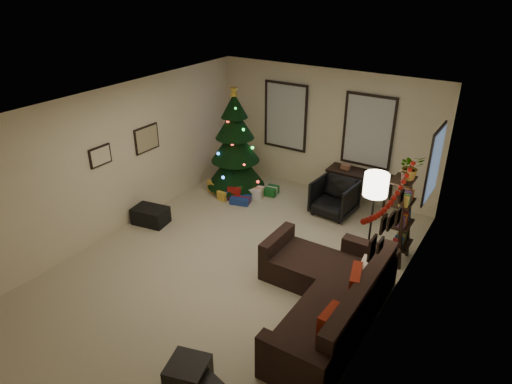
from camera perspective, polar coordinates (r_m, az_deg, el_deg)
floor at (r=7.76m, az=-3.05°, el=-9.13°), size 7.00×7.00×0.00m
ceiling at (r=6.58m, az=-3.61°, el=10.42°), size 7.00×7.00×0.00m
wall_back at (r=9.90m, az=8.65°, el=7.46°), size 5.00×0.00×5.00m
wall_front at (r=5.14m, az=-27.46°, el=-14.94°), size 5.00×0.00×5.00m
wall_left at (r=8.65m, az=-16.93°, el=3.81°), size 0.00×7.00×7.00m
wall_right at (r=6.12m, az=16.21°, el=-5.77°), size 0.00×7.00×7.00m
window_back_left at (r=10.21m, az=3.76°, el=9.47°), size 1.05×0.06×1.50m
window_back_right at (r=9.49m, az=13.91°, el=7.43°), size 1.05×0.06×1.50m
window_right_wall at (r=8.32m, az=21.53°, el=3.29°), size 0.06×0.90×1.30m
christmas_tree at (r=9.90m, az=-2.63°, el=5.53°), size 1.28×1.28×2.39m
presents at (r=9.98m, az=-2.29°, el=0.23°), size 1.50×1.01×0.30m
sofa at (r=6.73m, az=9.02°, el=-12.83°), size 1.89×2.75×0.87m
pillow_red_a at (r=5.78m, az=9.05°, el=-15.95°), size 0.13×0.41×0.41m
pillow_red_b at (r=6.40m, az=12.28°, el=-11.42°), size 0.25×0.50×0.48m
pillow_cream at (r=6.67m, az=13.35°, el=-9.93°), size 0.15×0.40×0.39m
ottoman_near at (r=5.77m, az=-8.48°, el=-21.97°), size 0.56×0.56×0.43m
desk at (r=9.58m, az=12.97°, el=1.92°), size 1.37×0.49×0.74m
desk_chair at (r=9.23m, az=9.79°, el=-0.68°), size 0.77×0.73×0.74m
bookshelf at (r=7.80m, az=18.03°, el=-3.07°), size 0.30×0.51×1.73m
potted_plant at (r=7.32m, az=18.92°, el=3.44°), size 0.62×0.61×0.52m
floor_lamp at (r=7.09m, az=14.71°, el=0.06°), size 0.37×0.37×1.75m
art_map at (r=9.03m, az=-13.55°, el=6.51°), size 0.04×0.60×0.50m
art_abstract at (r=8.34m, az=-18.95°, el=4.30°), size 0.04×0.45×0.35m
gallery at (r=5.95m, az=16.07°, el=-4.23°), size 0.03×1.25×0.54m
garland at (r=5.84m, az=16.49°, el=-0.50°), size 0.08×1.90×0.30m
stocking_left at (r=9.95m, az=8.11°, el=8.54°), size 0.20×0.05×0.36m
stocking_right at (r=9.84m, az=9.81°, el=7.80°), size 0.20×0.05×0.36m
storage_bin at (r=9.10m, az=-13.07°, el=-2.89°), size 0.72×0.54×0.33m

